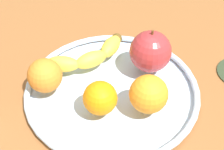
{
  "coord_description": "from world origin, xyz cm",
  "views": [
    {
      "loc": [
        -21.23,
        -37.39,
        45.73
      ],
      "look_at": [
        0.0,
        0.0,
        4.8
      ],
      "focal_mm": 51.35,
      "sensor_mm": 36.0,
      "label": 1
    }
  ],
  "objects_px": {
    "orange_center": "(149,94)",
    "orange_back_right": "(100,98)",
    "banana": "(90,56)",
    "orange_front_left": "(45,75)",
    "apple": "(150,51)",
    "fruit_bowl": "(112,89)"
  },
  "relations": [
    {
      "from": "orange_center",
      "to": "orange_back_right",
      "type": "xyz_separation_m",
      "value": [
        -0.08,
        0.04,
        -0.0
      ]
    },
    {
      "from": "banana",
      "to": "orange_center",
      "type": "xyz_separation_m",
      "value": [
        0.03,
        -0.16,
        0.02
      ]
    },
    {
      "from": "orange_front_left",
      "to": "banana",
      "type": "bearing_deg",
      "value": 14.44
    },
    {
      "from": "orange_center",
      "to": "orange_front_left",
      "type": "distance_m",
      "value": 0.19
    },
    {
      "from": "apple",
      "to": "orange_center",
      "type": "relative_size",
      "value": 1.32
    },
    {
      "from": "banana",
      "to": "orange_back_right",
      "type": "relative_size",
      "value": 3.13
    },
    {
      "from": "banana",
      "to": "orange_back_right",
      "type": "xyz_separation_m",
      "value": [
        -0.04,
        -0.13,
        0.01
      ]
    },
    {
      "from": "fruit_bowl",
      "to": "orange_back_right",
      "type": "bearing_deg",
      "value": -139.03
    },
    {
      "from": "fruit_bowl",
      "to": "orange_center",
      "type": "distance_m",
      "value": 0.09
    },
    {
      "from": "banana",
      "to": "orange_center",
      "type": "bearing_deg",
      "value": -79.13
    },
    {
      "from": "fruit_bowl",
      "to": "banana",
      "type": "distance_m",
      "value": 0.09
    },
    {
      "from": "banana",
      "to": "orange_center",
      "type": "height_order",
      "value": "orange_center"
    },
    {
      "from": "fruit_bowl",
      "to": "orange_center",
      "type": "height_order",
      "value": "orange_center"
    },
    {
      "from": "banana",
      "to": "orange_front_left",
      "type": "height_order",
      "value": "orange_front_left"
    },
    {
      "from": "orange_center",
      "to": "orange_back_right",
      "type": "distance_m",
      "value": 0.08
    },
    {
      "from": "apple",
      "to": "orange_back_right",
      "type": "xyz_separation_m",
      "value": [
        -0.14,
        -0.05,
        -0.01
      ]
    },
    {
      "from": "orange_center",
      "to": "orange_front_left",
      "type": "bearing_deg",
      "value": 135.8
    },
    {
      "from": "apple",
      "to": "orange_front_left",
      "type": "bearing_deg",
      "value": 166.85
    },
    {
      "from": "orange_center",
      "to": "apple",
      "type": "bearing_deg",
      "value": 54.05
    },
    {
      "from": "apple",
      "to": "banana",
      "type": "bearing_deg",
      "value": 142.33
    },
    {
      "from": "fruit_bowl",
      "to": "orange_back_right",
      "type": "distance_m",
      "value": 0.07
    },
    {
      "from": "orange_back_right",
      "to": "fruit_bowl",
      "type": "bearing_deg",
      "value": 40.97
    }
  ]
}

